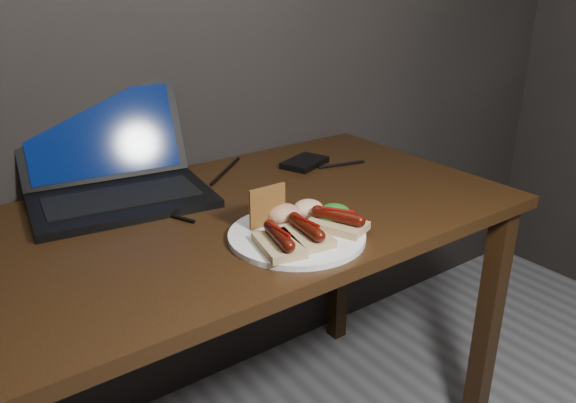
# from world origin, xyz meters

# --- Properties ---
(desk) EXTENTS (1.40, 0.70, 0.75)m
(desk) POSITION_xyz_m (0.00, 1.38, 0.66)
(desk) COLOR #351F0D
(desk) RESTS_ON ground
(laptop) EXTENTS (0.44, 0.39, 0.25)m
(laptop) POSITION_xyz_m (-0.12, 1.63, 0.80)
(laptop) COLOR black
(laptop) RESTS_ON desk
(hard_drive) EXTENTS (0.15, 0.12, 0.02)m
(hard_drive) POSITION_xyz_m (0.39, 1.54, 0.76)
(hard_drive) COLOR black
(hard_drive) RESTS_ON desk
(desk_cables) EXTENTS (1.01, 0.33, 0.01)m
(desk_cables) POSITION_xyz_m (0.00, 1.52, 0.75)
(desk_cables) COLOR black
(desk_cables) RESTS_ON desk
(plate) EXTENTS (0.28, 0.28, 0.01)m
(plate) POSITION_xyz_m (0.09, 1.19, 0.76)
(plate) COLOR white
(plate) RESTS_ON desk
(bread_sausage_left) EXTENTS (0.09, 0.13, 0.04)m
(bread_sausage_left) POSITION_xyz_m (0.02, 1.15, 0.78)
(bread_sausage_left) COLOR #DDBE82
(bread_sausage_left) RESTS_ON plate
(bread_sausage_center) EXTENTS (0.08, 0.12, 0.04)m
(bread_sausage_center) POSITION_xyz_m (0.09, 1.15, 0.78)
(bread_sausage_center) COLOR #DDBE82
(bread_sausage_center) RESTS_ON plate
(bread_sausage_right) EXTENTS (0.11, 0.13, 0.04)m
(bread_sausage_right) POSITION_xyz_m (0.17, 1.15, 0.78)
(bread_sausage_right) COLOR #DDBE82
(bread_sausage_right) RESTS_ON plate
(crispbread) EXTENTS (0.08, 0.01, 0.08)m
(crispbread) POSITION_xyz_m (0.07, 1.25, 0.80)
(crispbread) COLOR brown
(crispbread) RESTS_ON plate
(salad_greens) EXTENTS (0.07, 0.07, 0.04)m
(salad_greens) POSITION_xyz_m (0.19, 1.18, 0.78)
(salad_greens) COLOR #195C12
(salad_greens) RESTS_ON plate
(salsa_mound) EXTENTS (0.07, 0.07, 0.04)m
(salsa_mound) POSITION_xyz_m (0.10, 1.24, 0.78)
(salsa_mound) COLOR #A11810
(salsa_mound) RESTS_ON plate
(coleslaw_mound) EXTENTS (0.06, 0.06, 0.04)m
(coleslaw_mound) POSITION_xyz_m (0.16, 1.24, 0.78)
(coleslaw_mound) COLOR beige
(coleslaw_mound) RESTS_ON plate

